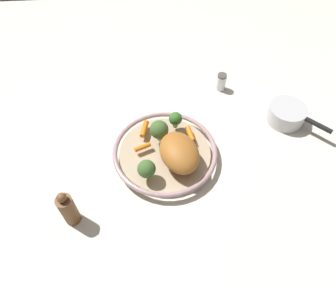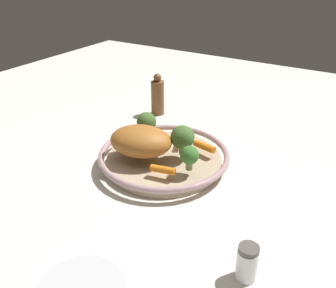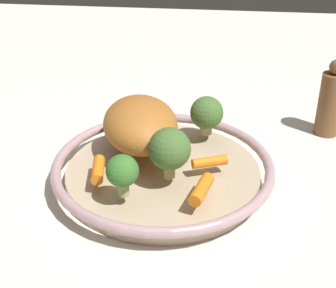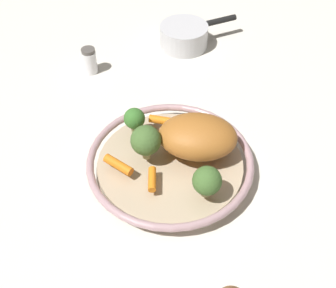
% 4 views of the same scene
% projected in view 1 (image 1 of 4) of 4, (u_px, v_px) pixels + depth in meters
% --- Properties ---
extents(ground_plane, '(2.12, 2.12, 0.00)m').
position_uv_depth(ground_plane, '(165.00, 157.00, 0.99)').
color(ground_plane, silver).
extents(serving_bowl, '(0.33, 0.33, 0.04)m').
position_uv_depth(serving_bowl, '(165.00, 153.00, 0.98)').
color(serving_bowl, tan).
rests_on(serving_bowl, ground_plane).
extents(roast_chicken_piece, '(0.18, 0.15, 0.07)m').
position_uv_depth(roast_chicken_piece, '(179.00, 152.00, 0.91)').
color(roast_chicken_piece, '#AA6628').
rests_on(roast_chicken_piece, serving_bowl).
extents(baby_carrot_near_rim, '(0.06, 0.03, 0.02)m').
position_uv_depth(baby_carrot_near_rim, '(144.00, 129.00, 1.00)').
color(baby_carrot_near_rim, orange).
rests_on(baby_carrot_near_rim, serving_bowl).
extents(baby_carrot_center, '(0.06, 0.03, 0.02)m').
position_uv_depth(baby_carrot_center, '(190.00, 134.00, 0.99)').
color(baby_carrot_center, orange).
rests_on(baby_carrot_center, serving_bowl).
extents(baby_carrot_left, '(0.03, 0.05, 0.02)m').
position_uv_depth(baby_carrot_left, '(143.00, 147.00, 0.96)').
color(baby_carrot_left, orange).
rests_on(baby_carrot_left, serving_bowl).
extents(broccoli_floret_edge, '(0.06, 0.06, 0.07)m').
position_uv_depth(broccoli_floret_edge, '(159.00, 130.00, 0.95)').
color(broccoli_floret_edge, tan).
rests_on(broccoli_floret_edge, serving_bowl).
extents(broccoli_floret_mid, '(0.05, 0.05, 0.06)m').
position_uv_depth(broccoli_floret_mid, '(147.00, 169.00, 0.87)').
color(broccoli_floret_mid, tan).
rests_on(broccoli_floret_mid, serving_bowl).
extents(broccoli_floret_large, '(0.04, 0.04, 0.06)m').
position_uv_depth(broccoli_floret_large, '(175.00, 119.00, 0.99)').
color(broccoli_floret_large, '#9BA566').
rests_on(broccoli_floret_large, serving_bowl).
extents(salt_shaker, '(0.04, 0.04, 0.07)m').
position_uv_depth(salt_shaker, '(221.00, 82.00, 1.17)').
color(salt_shaker, white).
rests_on(salt_shaker, ground_plane).
extents(pepper_mill, '(0.04, 0.04, 0.14)m').
position_uv_depth(pepper_mill, '(68.00, 209.00, 0.81)').
color(pepper_mill, brown).
rests_on(pepper_mill, ground_plane).
extents(saucepan, '(0.18, 0.18, 0.06)m').
position_uv_depth(saucepan, '(287.00, 114.00, 1.07)').
color(saucepan, silver).
rests_on(saucepan, ground_plane).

